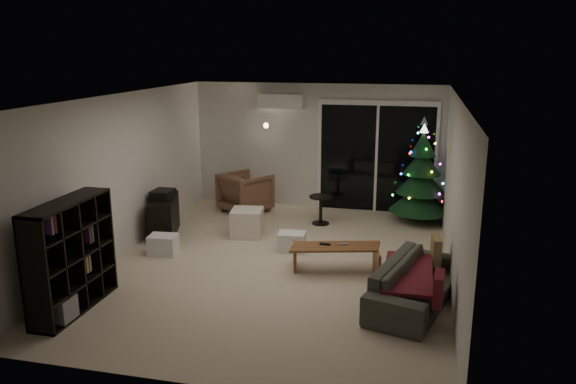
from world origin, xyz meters
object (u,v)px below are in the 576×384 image
sofa (416,283)px  coffee_table (335,259)px  media_cabinet (164,216)px  bookshelf (59,255)px  christmas_tree (422,174)px  armchair (245,192)px

sofa → coffee_table: (-1.15, 0.81, -0.08)m
media_cabinet → coffee_table: bearing=-34.6°
bookshelf → media_cabinet: (0.00, 2.93, -0.37)m
coffee_table → christmas_tree: bearing=52.5°
bookshelf → coffee_table: (3.15, 1.94, -0.50)m
sofa → armchair: bearing=59.7°
armchair → coffee_table: size_ratio=0.68×
bookshelf → armchair: size_ratio=1.62×
coffee_table → armchair: bearing=114.8°
sofa → coffee_table: 1.41m
bookshelf → sofa: size_ratio=0.73×
bookshelf → media_cabinet: bookshelf is taller
armchair → media_cabinet: bearing=95.5°
media_cabinet → sofa: 4.66m
media_cabinet → armchair: armchair is taller
bookshelf → sofa: bearing=-4.9°
bookshelf → armchair: bookshelf is taller
media_cabinet → bookshelf: bearing=-107.1°
media_cabinet → christmas_tree: size_ratio=0.58×
media_cabinet → christmas_tree: christmas_tree is taller
sofa → christmas_tree: bearing=15.5°
coffee_table → christmas_tree: size_ratio=0.69×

